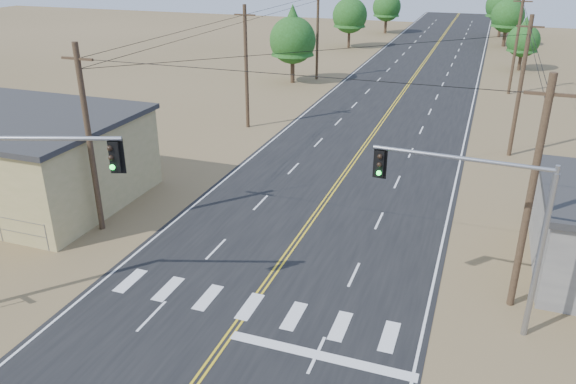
% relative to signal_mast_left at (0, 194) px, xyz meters
% --- Properties ---
extents(road, '(15.00, 200.00, 0.02)m').
position_rel_signal_mast_left_xyz_m(road, '(8.98, 25.32, -5.35)').
color(road, black).
rests_on(road, ground).
extents(utility_pole_left_near, '(1.80, 0.30, 10.00)m').
position_rel_signal_mast_left_xyz_m(utility_pole_left_near, '(-1.52, 7.32, -0.24)').
color(utility_pole_left_near, '#4C3826').
rests_on(utility_pole_left_near, ground).
extents(utility_pole_left_mid, '(1.80, 0.30, 10.00)m').
position_rel_signal_mast_left_xyz_m(utility_pole_left_mid, '(-1.52, 27.32, -0.24)').
color(utility_pole_left_mid, '#4C3826').
rests_on(utility_pole_left_mid, ground).
extents(utility_pole_left_far, '(1.80, 0.30, 10.00)m').
position_rel_signal_mast_left_xyz_m(utility_pole_left_far, '(-1.52, 47.32, -0.24)').
color(utility_pole_left_far, '#4C3826').
rests_on(utility_pole_left_far, ground).
extents(utility_pole_right_near, '(1.80, 0.30, 10.00)m').
position_rel_signal_mast_left_xyz_m(utility_pole_right_near, '(19.48, 7.32, -0.24)').
color(utility_pole_right_near, '#4C3826').
rests_on(utility_pole_right_near, ground).
extents(utility_pole_right_mid, '(1.80, 0.30, 10.00)m').
position_rel_signal_mast_left_xyz_m(utility_pole_right_mid, '(19.48, 27.32, -0.24)').
color(utility_pole_right_mid, '#4C3826').
rests_on(utility_pole_right_mid, ground).
extents(utility_pole_right_far, '(1.80, 0.30, 10.00)m').
position_rel_signal_mast_left_xyz_m(utility_pole_right_far, '(19.48, 47.32, -0.24)').
color(utility_pole_right_far, '#4C3826').
rests_on(utility_pole_right_far, ground).
extents(signal_mast_left, '(6.94, 2.55, 7.83)m').
position_rel_signal_mast_left_xyz_m(signal_mast_left, '(0.00, 0.00, 0.00)').
color(signal_mast_left, gray).
rests_on(signal_mast_left, ground).
extents(signal_mast_right, '(6.68, 0.61, 7.19)m').
position_rel_signal_mast_left_xyz_m(signal_mast_right, '(18.02, 5.42, -0.44)').
color(signal_mast_right, gray).
rests_on(signal_mast_right, ground).
extents(tree_left_near, '(5.11, 5.11, 8.51)m').
position_rel_signal_mast_left_xyz_m(tree_left_near, '(-3.56, 44.66, -0.15)').
color(tree_left_near, '#3F2D1E').
rests_on(tree_left_near, ground).
extents(tree_left_mid, '(5.13, 5.13, 8.55)m').
position_rel_signal_mast_left_xyz_m(tree_left_mid, '(-3.40, 70.00, -0.13)').
color(tree_left_mid, '#3F2D1E').
rests_on(tree_left_mid, ground).
extents(tree_left_far, '(4.86, 4.86, 8.09)m').
position_rel_signal_mast_left_xyz_m(tree_left_far, '(-1.05, 87.19, -0.41)').
color(tree_left_far, '#3F2D1E').
rests_on(tree_left_far, ground).
extents(tree_right_near, '(3.92, 3.92, 6.54)m').
position_rel_signal_mast_left_xyz_m(tree_right_near, '(20.69, 60.59, -1.36)').
color(tree_right_near, '#3F2D1E').
rests_on(tree_right_near, ground).
extents(tree_right_mid, '(4.91, 4.91, 8.19)m').
position_rel_signal_mast_left_xyz_m(tree_right_mid, '(18.77, 79.27, -0.35)').
color(tree_right_mid, '#3F2D1E').
rests_on(tree_right_mid, ground).
extents(tree_right_far, '(5.58, 5.58, 9.31)m').
position_rel_signal_mast_left_xyz_m(tree_right_far, '(17.98, 89.23, 0.33)').
color(tree_right_far, '#3F2D1E').
rests_on(tree_right_far, ground).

